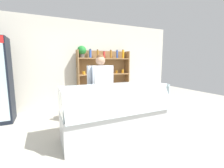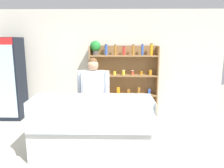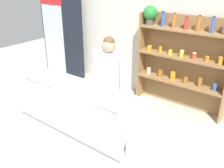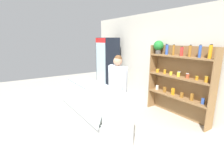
# 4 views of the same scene
# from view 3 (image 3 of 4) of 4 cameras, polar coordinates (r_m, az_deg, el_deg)

# --- Properties ---
(ground_plane) EXTENTS (12.00, 12.00, 0.00)m
(ground_plane) POSITION_cam_3_polar(r_m,az_deg,el_deg) (4.15, -8.03, -12.80)
(ground_plane) COLOR #B7B2A3
(back_wall) EXTENTS (6.80, 0.10, 2.70)m
(back_wall) POSITION_cam_3_polar(r_m,az_deg,el_deg) (5.28, 9.07, 11.50)
(back_wall) COLOR beige
(back_wall) RESTS_ON ground
(drinks_fridge) EXTENTS (0.72, 0.60, 2.00)m
(drinks_fridge) POSITION_cam_3_polar(r_m,az_deg,el_deg) (6.21, -10.99, 9.93)
(drinks_fridge) COLOR black
(drinks_fridge) RESTS_ON ground
(shelving_unit) EXTENTS (1.74, 0.29, 1.91)m
(shelving_unit) POSITION_cam_3_polar(r_m,az_deg,el_deg) (4.87, 15.07, 6.54)
(shelving_unit) COLOR olive
(shelving_unit) RESTS_ON ground
(deli_display_case) EXTENTS (2.00, 0.74, 1.01)m
(deli_display_case) POSITION_cam_3_polar(r_m,az_deg,el_deg) (3.81, -6.81, -10.69)
(deli_display_case) COLOR silver
(deli_display_case) RESTS_ON ground
(shop_clerk) EXTENTS (0.63, 0.25, 1.60)m
(shop_clerk) POSITION_cam_3_polar(r_m,az_deg,el_deg) (4.00, -0.80, 1.56)
(shop_clerk) COLOR #2D2D38
(shop_clerk) RESTS_ON ground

